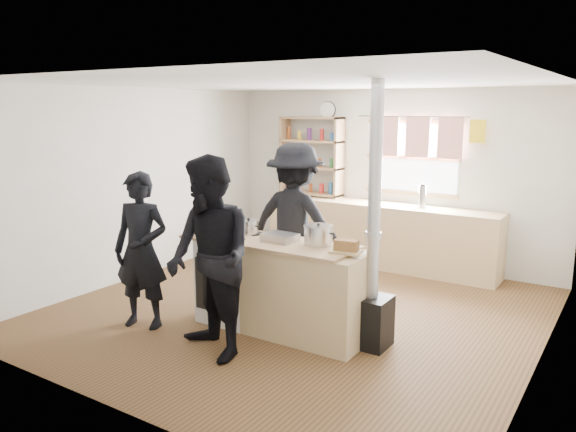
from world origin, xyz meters
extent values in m
cube|color=brown|center=(0.00, 0.00, -0.01)|extent=(5.00, 5.00, 0.01)
cube|color=tan|center=(0.00, 2.22, 0.45)|extent=(3.40, 0.55, 0.90)
cube|color=tan|center=(-1.20, 2.34, 0.94)|extent=(1.00, 0.28, 0.03)
cube|color=tan|center=(-1.20, 2.34, 1.33)|extent=(1.00, 0.28, 0.03)
cube|color=tan|center=(-1.20, 2.34, 1.74)|extent=(1.00, 0.28, 0.03)
cube|color=tan|center=(-1.20, 2.34, 2.08)|extent=(1.00, 0.28, 0.03)
cube|color=tan|center=(-1.68, 2.34, 1.50)|extent=(0.04, 0.28, 1.20)
cube|color=tan|center=(-0.72, 2.34, 1.50)|extent=(0.04, 0.28, 1.20)
cylinder|color=silver|center=(0.62, 2.22, 1.05)|extent=(0.10, 0.10, 0.31)
cube|color=white|center=(-0.45, -0.55, 0.45)|extent=(0.60, 0.60, 0.90)
cube|color=tan|center=(0.45, -0.55, 0.45)|extent=(1.20, 0.60, 0.90)
cube|color=tan|center=(0.00, -0.55, 0.92)|extent=(1.84, 0.64, 0.03)
cylinder|color=black|center=(-0.55, -0.73, 0.96)|extent=(0.40, 0.40, 0.05)
cylinder|color=#265F20|center=(-0.55, -0.73, 0.97)|extent=(0.29, 0.29, 0.02)
cube|color=silver|center=(0.12, -0.51, 0.97)|extent=(0.34, 0.26, 0.08)
cube|color=brown|center=(0.12, -0.51, 0.99)|extent=(0.29, 0.22, 0.02)
cylinder|color=silver|center=(-0.34, -0.43, 1.00)|extent=(0.20, 0.20, 0.14)
cylinder|color=silver|center=(-0.34, -0.43, 1.07)|extent=(0.21, 0.21, 0.01)
sphere|color=black|center=(-0.34, -0.43, 1.09)|extent=(0.03, 0.03, 0.03)
cylinder|color=silver|center=(0.51, -0.43, 1.02)|extent=(0.28, 0.28, 0.18)
cylinder|color=silver|center=(0.51, -0.43, 1.12)|extent=(0.29, 0.29, 0.01)
sphere|color=black|center=(0.51, -0.43, 1.13)|extent=(0.03, 0.03, 0.03)
cube|color=tan|center=(0.88, -0.55, 0.94)|extent=(0.31, 0.24, 0.02)
cube|color=olive|center=(0.88, -0.55, 1.00)|extent=(0.23, 0.14, 0.10)
cube|color=black|center=(1.08, -0.40, 0.24)|extent=(0.35, 0.35, 0.49)
cylinder|color=#ADADB2|center=(1.08, -0.40, 1.49)|extent=(0.12, 0.12, 2.01)
imported|color=black|center=(-1.13, -1.21, 0.81)|extent=(0.68, 0.54, 1.62)
imported|color=black|center=(-0.06, -1.38, 0.92)|extent=(1.10, 0.99, 1.85)
imported|color=black|center=(-0.25, 0.37, 0.93)|extent=(1.24, 0.77, 1.85)
camera|label=1|loc=(3.15, -5.07, 2.27)|focal=35.00mm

